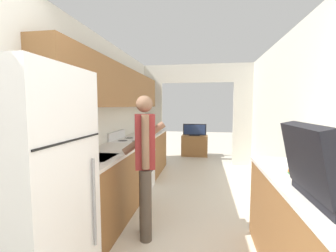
{
  "coord_description": "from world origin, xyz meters",
  "views": [
    {
      "loc": [
        0.19,
        -0.8,
        1.47
      ],
      "look_at": [
        -0.41,
        2.92,
        1.13
      ],
      "focal_mm": 24.0,
      "sensor_mm": 36.0,
      "label": 1
    }
  ],
  "objects_px": {
    "tv_cabinet": "(195,146)",
    "television": "(195,130)",
    "book_stack": "(306,176)",
    "person": "(145,163)",
    "refrigerator": "(29,194)",
    "knife": "(144,136)",
    "suitcase": "(333,178)",
    "range_oven": "(133,164)"
  },
  "relations": [
    {
      "from": "person",
      "to": "refrigerator",
      "type": "bearing_deg",
      "value": 133.6
    },
    {
      "from": "book_stack",
      "to": "tv_cabinet",
      "type": "bearing_deg",
      "value": 103.03
    },
    {
      "from": "refrigerator",
      "to": "television",
      "type": "relative_size",
      "value": 2.57
    },
    {
      "from": "suitcase",
      "to": "tv_cabinet",
      "type": "bearing_deg",
      "value": 101.48
    },
    {
      "from": "person",
      "to": "book_stack",
      "type": "relative_size",
      "value": 5.42
    },
    {
      "from": "tv_cabinet",
      "to": "television",
      "type": "height_order",
      "value": "television"
    },
    {
      "from": "tv_cabinet",
      "to": "person",
      "type": "bearing_deg",
      "value": -94.9
    },
    {
      "from": "person",
      "to": "suitcase",
      "type": "height_order",
      "value": "person"
    },
    {
      "from": "range_oven",
      "to": "knife",
      "type": "height_order",
      "value": "range_oven"
    },
    {
      "from": "suitcase",
      "to": "knife",
      "type": "height_order",
      "value": "suitcase"
    },
    {
      "from": "person",
      "to": "suitcase",
      "type": "bearing_deg",
      "value": -141.0
    },
    {
      "from": "range_oven",
      "to": "television",
      "type": "height_order",
      "value": "range_oven"
    },
    {
      "from": "range_oven",
      "to": "tv_cabinet",
      "type": "distance_m",
      "value": 3.05
    },
    {
      "from": "range_oven",
      "to": "book_stack",
      "type": "xyz_separation_m",
      "value": [
        2.03,
        -1.8,
        0.46
      ]
    },
    {
      "from": "refrigerator",
      "to": "suitcase",
      "type": "height_order",
      "value": "refrigerator"
    },
    {
      "from": "tv_cabinet",
      "to": "knife",
      "type": "xyz_separation_m",
      "value": [
        -0.88,
        -2.42,
        0.6
      ]
    },
    {
      "from": "refrigerator",
      "to": "tv_cabinet",
      "type": "bearing_deg",
      "value": 80.18
    },
    {
      "from": "person",
      "to": "knife",
      "type": "relative_size",
      "value": 4.72
    },
    {
      "from": "range_oven",
      "to": "knife",
      "type": "xyz_separation_m",
      "value": [
        0.06,
        0.47,
        0.45
      ]
    },
    {
      "from": "range_oven",
      "to": "knife",
      "type": "relative_size",
      "value": 3.08
    },
    {
      "from": "suitcase",
      "to": "tv_cabinet",
      "type": "xyz_separation_m",
      "value": [
        -1.05,
        5.15,
        -0.74
      ]
    },
    {
      "from": "television",
      "to": "person",
      "type": "bearing_deg",
      "value": -94.95
    },
    {
      "from": "tv_cabinet",
      "to": "knife",
      "type": "height_order",
      "value": "knife"
    },
    {
      "from": "range_oven",
      "to": "person",
      "type": "height_order",
      "value": "person"
    },
    {
      "from": "range_oven",
      "to": "television",
      "type": "relative_size",
      "value": 1.53
    },
    {
      "from": "person",
      "to": "television",
      "type": "relative_size",
      "value": 2.35
    },
    {
      "from": "refrigerator",
      "to": "tv_cabinet",
      "type": "height_order",
      "value": "refrigerator"
    },
    {
      "from": "refrigerator",
      "to": "tv_cabinet",
      "type": "relative_size",
      "value": 2.29
    },
    {
      "from": "person",
      "to": "suitcase",
      "type": "relative_size",
      "value": 2.7
    },
    {
      "from": "refrigerator",
      "to": "book_stack",
      "type": "height_order",
      "value": "refrigerator"
    },
    {
      "from": "book_stack",
      "to": "person",
      "type": "bearing_deg",
      "value": 162.83
    },
    {
      "from": "tv_cabinet",
      "to": "television",
      "type": "relative_size",
      "value": 1.12
    },
    {
      "from": "tv_cabinet",
      "to": "suitcase",
      "type": "bearing_deg",
      "value": -78.52
    },
    {
      "from": "person",
      "to": "knife",
      "type": "xyz_separation_m",
      "value": [
        -0.52,
        1.82,
        0.05
      ]
    },
    {
      "from": "book_stack",
      "to": "television",
      "type": "bearing_deg",
      "value": 103.14
    },
    {
      "from": "person",
      "to": "tv_cabinet",
      "type": "bearing_deg",
      "value": -23.21
    },
    {
      "from": "refrigerator",
      "to": "television",
      "type": "distance_m",
      "value": 5.31
    },
    {
      "from": "knife",
      "to": "television",
      "type": "bearing_deg",
      "value": 47.72
    },
    {
      "from": "suitcase",
      "to": "television",
      "type": "bearing_deg",
      "value": 101.57
    },
    {
      "from": "knife",
      "to": "range_oven",
      "type": "bearing_deg",
      "value": -119.65
    },
    {
      "from": "range_oven",
      "to": "television",
      "type": "bearing_deg",
      "value": 71.66
    },
    {
      "from": "television",
      "to": "knife",
      "type": "xyz_separation_m",
      "value": [
        -0.88,
        -2.38,
        0.13
      ]
    }
  ]
}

